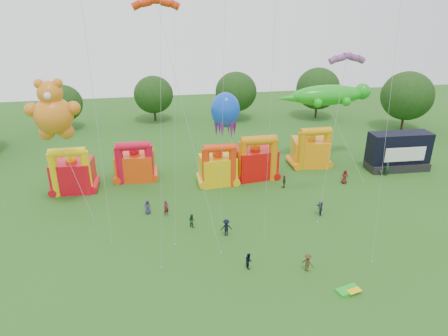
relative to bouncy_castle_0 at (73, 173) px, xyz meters
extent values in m
plane|color=#2A5818|center=(19.18, -26.99, -2.37)|extent=(160.00, 160.00, 0.00)
cylinder|color=#352314|center=(56.60, 16.19, -0.51)|extent=(0.44, 0.44, 3.72)
ellipsoid|color=#193811|center=(56.60, 16.19, 4.04)|extent=(9.30, 9.30, 8.89)
cylinder|color=#352314|center=(43.75, 26.80, -0.61)|extent=(0.44, 0.44, 3.51)
ellipsoid|color=#193811|center=(43.75, 26.80, 3.68)|extent=(8.77, 8.78, 8.39)
cylinder|color=#352314|center=(27.17, 28.57, -0.72)|extent=(0.44, 0.44, 3.30)
ellipsoid|color=#193811|center=(27.17, 28.57, 3.32)|extent=(8.25, 8.25, 7.88)
cylinder|color=#352314|center=(10.91, 30.55, -0.82)|extent=(0.44, 0.44, 3.09)
ellipsoid|color=#193811|center=(10.91, 30.55, 2.95)|extent=(7.73, 7.72, 7.38)
cylinder|color=#352314|center=(-5.80, 27.71, -0.93)|extent=(0.44, 0.44, 2.88)
ellipsoid|color=#193811|center=(-5.80, 27.71, 2.59)|extent=(7.20, 7.20, 6.88)
cube|color=red|center=(0.00, 0.27, -0.39)|extent=(5.20, 4.32, 3.96)
cylinder|color=yellow|center=(-1.90, -1.14, 0.46)|extent=(1.07, 1.07, 5.66)
cylinder|color=yellow|center=(1.90, -1.14, 0.46)|extent=(1.07, 1.07, 5.66)
cylinder|color=yellow|center=(0.00, -1.14, 3.29)|extent=(4.34, 1.13, 1.13)
sphere|color=yellow|center=(0.00, 0.27, 1.89)|extent=(1.40, 1.40, 1.40)
cube|color=#F0440D|center=(7.71, 2.58, -0.57)|extent=(5.33, 4.45, 3.60)
cylinder|color=red|center=(5.78, 1.15, 0.20)|extent=(1.09, 1.09, 5.14)
cylinder|color=red|center=(9.63, 1.15, 0.20)|extent=(1.09, 1.09, 5.14)
cylinder|color=red|center=(7.71, 1.15, 2.77)|extent=(4.40, 1.14, 1.14)
sphere|color=red|center=(7.71, 2.58, 1.53)|extent=(1.40, 1.40, 1.40)
cube|color=yellow|center=(18.51, -0.95, -0.48)|extent=(4.82, 4.01, 3.77)
cylinder|color=#EE340B|center=(16.76, -2.25, 0.33)|extent=(0.99, 0.99, 5.39)
cylinder|color=#EE340B|center=(20.26, -2.25, 0.33)|extent=(0.99, 0.99, 5.39)
cylinder|color=#EE340B|center=(18.51, -2.25, 3.02)|extent=(4.00, 1.04, 1.04)
sphere|color=#EE340B|center=(18.51, -0.95, 1.70)|extent=(1.40, 1.40, 1.40)
cube|color=red|center=(23.91, 0.27, -0.35)|extent=(5.79, 4.85, 4.03)
cylinder|color=orange|center=(21.83, -1.28, 0.51)|extent=(1.17, 1.17, 5.76)
cylinder|color=orange|center=(25.99, -1.28, 0.51)|extent=(1.17, 1.17, 5.76)
cylinder|color=orange|center=(23.91, -1.28, 3.39)|extent=(4.74, 1.23, 1.23)
sphere|color=orange|center=(23.91, 0.27, 1.96)|extent=(1.40, 1.40, 1.40)
cube|color=orange|center=(32.91, 2.87, -0.41)|extent=(5.59, 4.76, 3.92)
cylinder|color=orange|center=(30.96, 1.42, 0.43)|extent=(1.10, 1.10, 5.60)
cylinder|color=orange|center=(34.86, 1.42, 0.43)|extent=(1.10, 1.10, 5.60)
cylinder|color=orange|center=(32.91, 1.42, 3.23)|extent=(4.45, 1.15, 1.15)
sphere|color=orange|center=(32.91, 2.87, 1.85)|extent=(1.40, 1.40, 1.40)
cube|color=black|center=(44.75, -1.07, -1.82)|extent=(8.78, 3.57, 1.10)
cube|color=black|center=(44.75, -0.87, 0.90)|extent=(8.77, 3.15, 4.34)
cube|color=white|center=(44.75, -2.53, 0.47)|extent=(5.98, 0.30, 2.04)
cylinder|color=black|center=(41.28, -2.37, -1.97)|extent=(0.30, 0.90, 0.90)
cylinder|color=black|center=(48.21, -2.37, -1.97)|extent=(0.30, 0.90, 0.90)
sphere|color=orange|center=(0.03, -4.64, 8.83)|extent=(4.10, 4.10, 4.10)
sphere|color=orange|center=(0.03, -4.64, 11.25)|extent=(2.61, 2.61, 2.61)
sphere|color=orange|center=(-0.90, -4.64, 12.27)|extent=(1.02, 1.02, 1.02)
sphere|color=orange|center=(0.96, -4.64, 12.27)|extent=(1.02, 1.02, 1.02)
sphere|color=orange|center=(-2.11, -4.64, 9.57)|extent=(1.49, 1.49, 1.49)
sphere|color=orange|center=(2.17, -4.64, 9.57)|extent=(1.49, 1.49, 1.49)
sphere|color=orange|center=(-0.99, -4.64, 6.97)|extent=(1.68, 1.68, 1.68)
sphere|color=orange|center=(1.06, -4.64, 6.97)|extent=(1.68, 1.68, 1.68)
sphere|color=white|center=(0.03, -5.89, 11.25)|extent=(0.74, 0.74, 0.74)
ellipsoid|color=#18A717|center=(36.05, 5.51, 7.37)|extent=(11.17, 3.49, 2.97)
sphere|color=#18A717|center=(41.51, 5.51, 7.70)|extent=(2.40, 2.40, 2.40)
cone|color=#18A717|center=(30.38, 5.51, 7.15)|extent=(4.36, 1.75, 1.75)
sphere|color=#18A717|center=(38.23, 7.25, 6.71)|extent=(1.31, 1.31, 1.31)
sphere|color=#18A717|center=(38.23, 3.76, 6.71)|extent=(1.31, 1.31, 1.31)
sphere|color=#18A717|center=(33.87, 7.25, 6.71)|extent=(1.31, 1.31, 1.31)
sphere|color=#18A717|center=(33.87, 3.76, 6.71)|extent=(1.31, 1.31, 1.31)
ellipsoid|color=blue|center=(20.18, 2.49, 6.66)|extent=(3.94, 3.94, 4.73)
cone|color=#591E8C|center=(21.46, 2.49, 4.49)|extent=(0.89, 0.89, 3.15)
cone|color=#591E8C|center=(20.82, 3.60, 4.49)|extent=(0.89, 0.89, 3.15)
cone|color=#591E8C|center=(19.54, 3.60, 4.49)|extent=(0.89, 0.89, 3.15)
cone|color=#591E8C|center=(18.90, 2.49, 4.49)|extent=(0.89, 0.89, 3.15)
cone|color=#591E8C|center=(19.54, 1.39, 4.49)|extent=(0.89, 0.89, 3.15)
cone|color=#591E8C|center=(20.82, 1.39, 4.49)|extent=(0.89, 0.89, 3.15)
cube|color=green|center=(25.76, -24.38, -2.25)|extent=(2.18, 1.44, 0.24)
cube|color=yellow|center=(26.16, -24.68, -2.11)|extent=(1.31, 0.86, 0.10)
imported|color=#2F2B48|center=(9.21, -7.88, -1.51)|extent=(0.85, 0.56, 1.72)
imported|color=#561824|center=(11.30, -8.68, -1.43)|extent=(0.82, 0.75, 1.87)
imported|color=#1B4324|center=(13.88, -11.61, -1.61)|extent=(0.93, 0.93, 1.52)
imported|color=black|center=(17.23, -13.98, -1.43)|extent=(1.22, 0.70, 1.88)
imported|color=#3F2A19|center=(26.76, -4.09, -1.49)|extent=(0.85, 1.11, 1.75)
imported|color=#2C2A46|center=(28.55, -11.67, -1.53)|extent=(0.55, 1.58, 1.69)
imported|color=#551918|center=(35.11, -4.26, -1.40)|extent=(1.08, 0.87, 1.93)
imported|color=#16371B|center=(42.08, -2.94, -1.42)|extent=(0.81, 0.67, 1.90)
imported|color=black|center=(18.25, -19.68, -1.60)|extent=(0.67, 0.82, 1.53)
imported|color=#42301A|center=(23.37, -21.08, -1.50)|extent=(1.24, 1.27, 1.74)
camera|label=1|loc=(10.63, -48.99, 20.42)|focal=32.00mm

